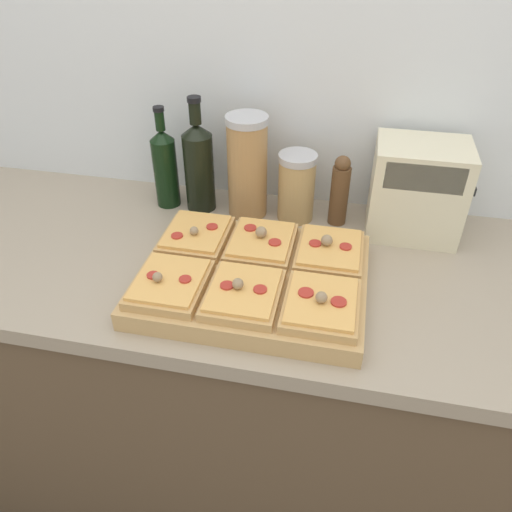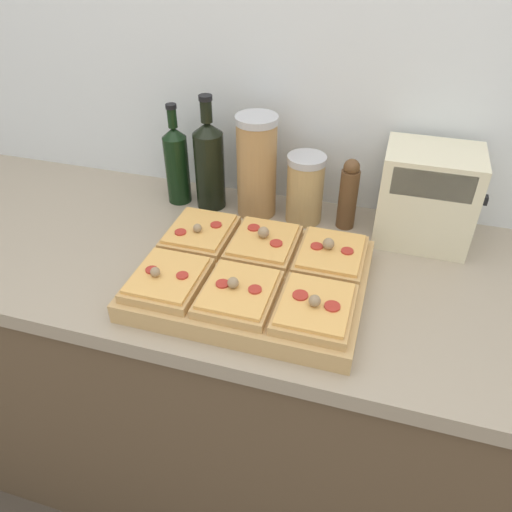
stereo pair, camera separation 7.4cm
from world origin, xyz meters
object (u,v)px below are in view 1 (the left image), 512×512
(olive_oil_bottle, at_px, (165,166))
(grain_jar_tall, at_px, (247,167))
(wine_bottle, at_px, (199,165))
(toaster_oven, at_px, (417,190))
(grain_jar_short, at_px, (298,187))
(pepper_mill, at_px, (340,191))
(cutting_board, at_px, (253,279))

(olive_oil_bottle, xyz_separation_m, grain_jar_tall, (0.23, 0.00, 0.02))
(wine_bottle, bearing_deg, toaster_oven, -0.24)
(grain_jar_tall, relative_size, toaster_oven, 1.11)
(wine_bottle, distance_m, grain_jar_tall, 0.13)
(olive_oil_bottle, bearing_deg, grain_jar_tall, 0.00)
(grain_jar_tall, bearing_deg, wine_bottle, -180.00)
(olive_oil_bottle, bearing_deg, grain_jar_short, 0.00)
(grain_jar_short, relative_size, pepper_mill, 0.97)
(grain_jar_short, distance_m, toaster_oven, 0.30)
(olive_oil_bottle, bearing_deg, toaster_oven, -0.20)
(cutting_board, xyz_separation_m, toaster_oven, (0.35, 0.31, 0.10))
(cutting_board, xyz_separation_m, pepper_mill, (0.16, 0.31, 0.07))
(cutting_board, distance_m, olive_oil_bottle, 0.45)
(grain_jar_short, xyz_separation_m, toaster_oven, (0.30, -0.00, 0.03))
(olive_oil_bottle, relative_size, pepper_mill, 1.47)
(olive_oil_bottle, xyz_separation_m, toaster_oven, (0.66, -0.00, 0.01))
(toaster_oven, bearing_deg, cutting_board, -138.36)
(grain_jar_tall, height_order, grain_jar_short, grain_jar_tall)
(toaster_oven, bearing_deg, grain_jar_short, 179.55)
(grain_jar_short, bearing_deg, grain_jar_tall, 180.00)
(wine_bottle, bearing_deg, grain_jar_tall, 0.00)
(wine_bottle, bearing_deg, cutting_board, -55.45)
(wine_bottle, relative_size, pepper_mill, 1.63)
(grain_jar_tall, bearing_deg, toaster_oven, -0.31)
(grain_jar_tall, relative_size, grain_jar_short, 1.48)
(pepper_mill, height_order, toaster_oven, toaster_oven)
(wine_bottle, bearing_deg, grain_jar_short, 0.00)
(grain_jar_tall, bearing_deg, pepper_mill, 0.00)
(wine_bottle, height_order, grain_jar_tall, wine_bottle)
(cutting_board, xyz_separation_m, wine_bottle, (-0.22, 0.31, 0.11))
(grain_jar_short, bearing_deg, wine_bottle, -180.00)
(wine_bottle, height_order, pepper_mill, wine_bottle)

